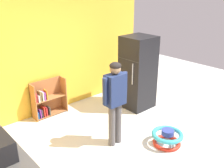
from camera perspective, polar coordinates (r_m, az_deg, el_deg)
ground_plane at (r=5.01m, az=2.51°, el=-14.03°), size 12.00×12.00×0.00m
back_wall at (r=6.17m, az=-12.59°, el=6.31°), size 5.20×0.06×2.70m
refrigerator at (r=6.25m, az=5.77°, el=2.53°), size 0.73×0.68×1.78m
bookshelf at (r=6.16m, az=-14.37°, el=-3.56°), size 0.80×0.28×0.85m
standing_person at (r=4.65m, az=0.71°, el=-2.92°), size 0.57×0.22×1.64m
baby_walker at (r=5.13m, az=12.17°, el=-11.52°), size 0.60×0.60×0.32m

